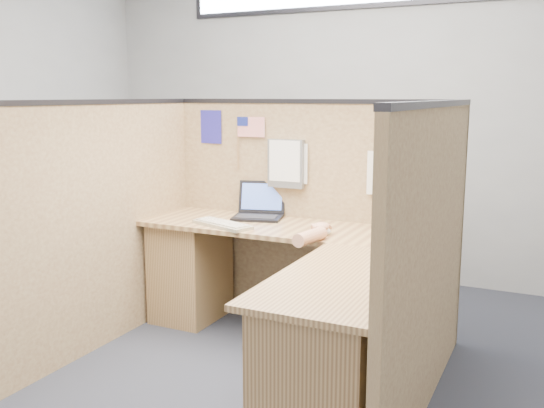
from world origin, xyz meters
The scene contains 13 objects.
floor centered at (0.00, 0.00, 0.00)m, with size 5.00×5.00×0.00m, color black.
wall_back centered at (0.00, 2.25, 1.40)m, with size 5.00×5.00×0.00m, color #949799.
cubicle_partitions centered at (0.00, 0.43, 0.77)m, with size 2.06×1.83×1.53m.
l_desk centered at (0.18, 0.29, 0.39)m, with size 1.95×1.75×0.73m.
laptop centered at (-0.29, 0.87, 0.79)m, with size 0.38×0.39×0.24m.
keyboard centered at (-0.38, 0.49, 0.74)m, with size 0.46×0.28×0.03m.
mouse centered at (0.28, 0.54, 0.75)m, with size 0.12×0.07×0.05m, color silver.
hand_forearm centered at (0.29, 0.39, 0.77)m, with size 0.12×0.41×0.09m.
blue_poster centered at (-0.74, 0.97, 1.33)m, with size 0.18×0.00×0.24m, color navy.
american_flag centered at (-0.44, 0.96, 1.32)m, with size 0.22×0.01×0.37m.
file_holder centered at (-0.14, 0.94, 1.10)m, with size 0.26×0.05×0.33m.
paper_left centered at (-0.09, 0.97, 1.10)m, with size 0.21×0.00×0.27m, color white.
paper_right centered at (0.53, 0.97, 1.07)m, with size 0.22×0.00×0.28m, color white.
Camera 1 is at (1.55, -2.77, 1.55)m, focal length 40.00 mm.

